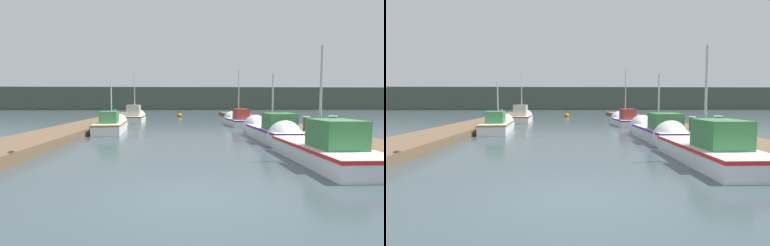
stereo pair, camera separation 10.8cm
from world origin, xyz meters
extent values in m
plane|color=#38474C|center=(0.00, 0.00, 0.00)|extent=(200.00, 200.00, 0.00)
cube|color=brown|center=(-6.73, 16.00, 0.19)|extent=(2.63, 40.00, 0.39)
cube|color=brown|center=(6.73, 16.00, 0.19)|extent=(2.63, 40.00, 0.39)
cube|color=#424C42|center=(0.00, 64.61, 2.38)|extent=(120.00, 16.00, 4.76)
cube|color=silver|center=(4.28, 3.33, 0.29)|extent=(1.75, 5.04, 0.58)
cube|color=red|center=(4.28, 3.33, 0.52)|extent=(1.78, 5.07, 0.10)
cone|color=silver|center=(4.29, 6.38, 0.29)|extent=(1.66, 1.06, 1.66)
cube|color=#387A42|center=(4.28, 2.70, 1.00)|extent=(1.21, 1.52, 0.84)
cylinder|color=#B2B2B7|center=(4.28, 3.71, 2.17)|extent=(0.08, 0.08, 3.18)
cube|color=silver|center=(4.41, 8.65, 0.31)|extent=(1.65, 5.17, 0.63)
cube|color=#6012AE|center=(4.41, 8.65, 0.57)|extent=(1.68, 5.20, 0.10)
cone|color=silver|center=(4.41, 11.77, 0.31)|extent=(1.57, 1.08, 1.57)
cube|color=#387A42|center=(4.41, 8.00, 1.01)|extent=(1.29, 1.46, 0.76)
cylinder|color=#B2B2B7|center=(4.41, 9.04, 1.98)|extent=(0.08, 0.08, 2.71)
cube|color=silver|center=(-4.53, 12.85, 0.31)|extent=(1.86, 4.56, 0.63)
cube|color=olive|center=(-4.53, 12.85, 0.57)|extent=(1.89, 4.59, 0.10)
cone|color=silver|center=(-4.71, 15.50, 0.31)|extent=(1.53, 0.94, 1.48)
cube|color=#387A42|center=(-4.50, 12.29, 0.98)|extent=(1.10, 1.43, 0.71)
cylinder|color=#B2B2B7|center=(-4.56, 13.18, 1.88)|extent=(0.08, 0.08, 2.51)
cube|color=silver|center=(4.48, 17.46, 0.27)|extent=(1.75, 3.92, 0.53)
cube|color=#592291|center=(4.48, 17.46, 0.47)|extent=(1.78, 3.95, 0.10)
cone|color=silver|center=(4.40, 19.82, 0.27)|extent=(1.56, 0.89, 1.53)
cube|color=#99332D|center=(4.50, 16.98, 0.93)|extent=(1.04, 1.59, 0.81)
cylinder|color=#B2B2B7|center=(4.47, 17.75, 2.46)|extent=(0.08, 0.08, 3.86)
cube|color=silver|center=(-4.32, 21.63, 0.30)|extent=(1.71, 4.03, 0.60)
cube|color=#8E3B0D|center=(-4.32, 21.63, 0.54)|extent=(1.74, 4.06, 0.10)
cone|color=silver|center=(-4.36, 24.04, 0.30)|extent=(1.58, 0.83, 1.57)
cube|color=#B2AD9E|center=(-4.31, 21.13, 1.09)|extent=(1.12, 1.60, 0.99)
cylinder|color=#B2B2B7|center=(-4.33, 21.93, 2.49)|extent=(0.08, 0.08, 3.79)
cylinder|color=#473523|center=(-5.50, 18.66, 0.60)|extent=(0.26, 0.26, 1.19)
cylinder|color=silver|center=(-5.50, 18.66, 1.21)|extent=(0.29, 0.29, 0.04)
cylinder|color=#473523|center=(5.29, 7.04, 0.62)|extent=(0.26, 0.26, 1.25)
cylinder|color=silver|center=(5.29, 7.04, 1.27)|extent=(0.30, 0.30, 0.04)
cylinder|color=#473523|center=(5.33, 4.86, 0.69)|extent=(0.26, 0.26, 1.38)
cylinder|color=silver|center=(5.33, 4.86, 1.40)|extent=(0.30, 0.30, 0.04)
sphere|color=#BF6513|center=(-0.13, 29.92, 0.17)|extent=(0.61, 0.61, 0.61)
cylinder|color=black|center=(-0.13, 29.92, 0.73)|extent=(0.06, 0.06, 0.50)
camera|label=1|loc=(-0.41, -5.88, 1.99)|focal=28.00mm
camera|label=2|loc=(-0.30, -5.88, 1.99)|focal=28.00mm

